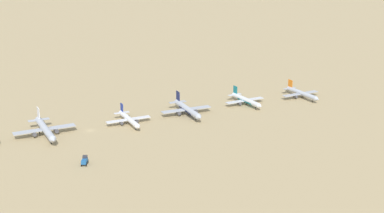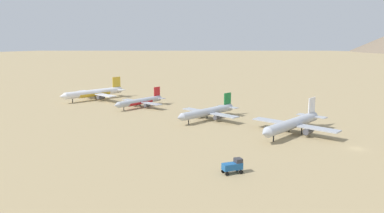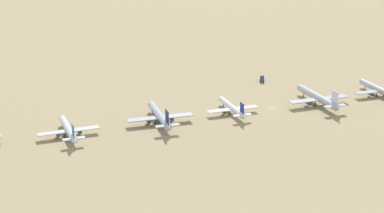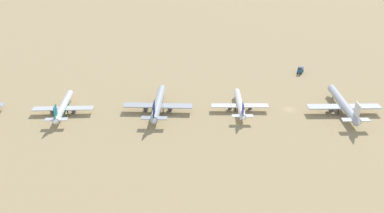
{
  "view_description": "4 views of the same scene",
  "coord_description": "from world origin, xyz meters",
  "px_view_note": "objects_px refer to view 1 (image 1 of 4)",
  "views": [
    {
      "loc": [
        259.24,
        -101.64,
        98.0
      ],
      "look_at": [
        9.02,
        61.28,
        6.01
      ],
      "focal_mm": 49.23,
      "sensor_mm": 36.0,
      "label": 1
    },
    {
      "loc": [
        124.05,
        26.69,
        34.75
      ],
      "look_at": [
        -0.63,
        -64.99,
        6.45
      ],
      "focal_mm": 35.48,
      "sensor_mm": 36.0,
      "label": 2
    },
    {
      "loc": [
        -235.0,
        160.91,
        98.27
      ],
      "look_at": [
        10.5,
        40.57,
        3.79
      ],
      "focal_mm": 55.51,
      "sensor_mm": 36.0,
      "label": 3
    },
    {
      "loc": [
        -168.37,
        64.78,
        89.39
      ],
      "look_at": [
        -1.83,
        45.34,
        5.08
      ],
      "focal_mm": 39.85,
      "sensor_mm": 36.0,
      "label": 4
    }
  ],
  "objects_px": {
    "parked_jet_3": "(45,129)",
    "parked_jet_7": "(301,93)",
    "parked_jet_6": "(246,100)",
    "service_truck": "(85,160)",
    "parked_jet_4": "(129,119)",
    "parked_jet_5": "(187,109)"
  },
  "relations": [
    {
      "from": "parked_jet_7",
      "to": "service_truck",
      "type": "bearing_deg",
      "value": -80.97
    },
    {
      "from": "parked_jet_3",
      "to": "service_truck",
      "type": "distance_m",
      "value": 48.02
    },
    {
      "from": "parked_jet_5",
      "to": "service_truck",
      "type": "bearing_deg",
      "value": -65.31
    },
    {
      "from": "parked_jet_4",
      "to": "parked_jet_5",
      "type": "distance_m",
      "value": 37.2
    },
    {
      "from": "parked_jet_5",
      "to": "parked_jet_6",
      "type": "height_order",
      "value": "parked_jet_5"
    },
    {
      "from": "parked_jet_5",
      "to": "parked_jet_4",
      "type": "bearing_deg",
      "value": -95.51
    },
    {
      "from": "parked_jet_4",
      "to": "parked_jet_5",
      "type": "relative_size",
      "value": 0.83
    },
    {
      "from": "service_truck",
      "to": "parked_jet_4",
      "type": "bearing_deg",
      "value": 133.16
    },
    {
      "from": "parked_jet_7",
      "to": "parked_jet_6",
      "type": "bearing_deg",
      "value": -100.93
    },
    {
      "from": "parked_jet_4",
      "to": "parked_jet_3",
      "type": "bearing_deg",
      "value": -99.27
    },
    {
      "from": "parked_jet_6",
      "to": "service_truck",
      "type": "xyz_separation_m",
      "value": [
        33.95,
        -122.68,
        -1.13
      ]
    },
    {
      "from": "parked_jet_6",
      "to": "parked_jet_7",
      "type": "height_order",
      "value": "parked_jet_7"
    },
    {
      "from": "parked_jet_4",
      "to": "parked_jet_6",
      "type": "bearing_deg",
      "value": 85.38
    },
    {
      "from": "parked_jet_5",
      "to": "parked_jet_6",
      "type": "distance_m",
      "value": 42.7
    },
    {
      "from": "parked_jet_3",
      "to": "parked_jet_6",
      "type": "distance_m",
      "value": 126.41
    },
    {
      "from": "parked_jet_6",
      "to": "parked_jet_3",
      "type": "bearing_deg",
      "value": -96.33
    },
    {
      "from": "parked_jet_3",
      "to": "parked_jet_7",
      "type": "xyz_separation_m",
      "value": [
        21.87,
        166.65,
        -0.68
      ]
    },
    {
      "from": "parked_jet_4",
      "to": "parked_jet_5",
      "type": "height_order",
      "value": "parked_jet_5"
    },
    {
      "from": "service_truck",
      "to": "parked_jet_5",
      "type": "bearing_deg",
      "value": 114.69
    },
    {
      "from": "parked_jet_7",
      "to": "service_truck",
      "type": "distance_m",
      "value": 165.77
    },
    {
      "from": "parked_jet_3",
      "to": "parked_jet_5",
      "type": "relative_size",
      "value": 1.06
    },
    {
      "from": "parked_jet_5",
      "to": "parked_jet_6",
      "type": "bearing_deg",
      "value": 86.16
    }
  ]
}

